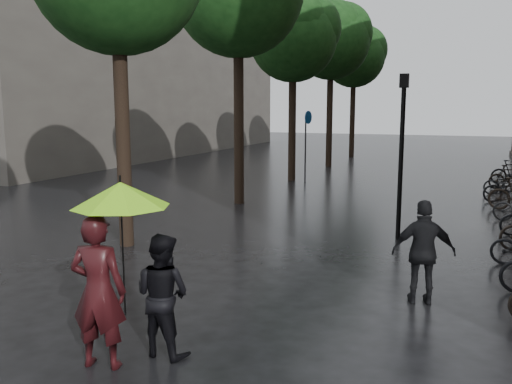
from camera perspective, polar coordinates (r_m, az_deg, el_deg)
The scene contains 8 objects.
bg_building at distance 40.27m, azimuth -17.49°, elevation 14.06°, with size 16.00×30.00×14.00m, color #47423D.
street_trees at distance 20.64m, azimuth 1.29°, elevation 17.83°, with size 4.33×34.03×8.91m.
person_burgundy at distance 6.93m, azimuth -16.27°, elevation -10.01°, with size 0.70×0.46×1.92m, color black.
person_black at distance 7.14m, azimuth -9.83°, elevation -10.59°, with size 0.78×0.60×1.60m, color black.
lime_umbrella at distance 6.72m, azimuth -14.07°, elevation -0.26°, with size 1.20×1.20×1.76m.
pedestrian_walking at distance 9.18m, azimuth 17.23°, elevation -6.07°, with size 1.00×0.42×1.70m, color black.
lamp_post at distance 13.21m, azimuth 15.10°, elevation 5.25°, with size 0.20×0.20×3.92m.
cycle_sign at distance 22.92m, azimuth 5.36°, elevation 5.98°, with size 0.16×0.54×2.99m.
Camera 1 is at (3.22, -3.17, 3.18)m, focal length 38.00 mm.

